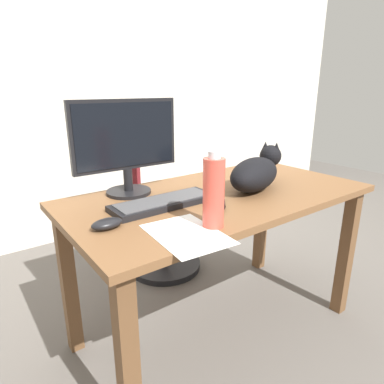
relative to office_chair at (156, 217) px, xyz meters
name	(u,v)px	position (x,y,z in m)	size (l,w,h in m)	color
ground_plane	(217,326)	(-0.06, -0.69, -0.38)	(8.00, 8.00, 0.00)	#59544F
back_wall	(87,72)	(-0.06, 0.87, 0.92)	(6.00, 0.04, 2.60)	beige
desk	(220,215)	(-0.06, -0.69, 0.25)	(1.39, 0.71, 0.73)	brown
office_chair	(156,217)	(0.00, 0.00, 0.00)	(0.51, 0.49, 0.89)	black
monitor	(126,144)	(-0.39, -0.44, 0.58)	(0.48, 0.20, 0.42)	black
keyboard	(164,202)	(-0.35, -0.68, 0.37)	(0.44, 0.15, 0.03)	black
cat	(256,172)	(0.12, -0.73, 0.44)	(0.58, 0.30, 0.20)	black
computer_mouse	(107,224)	(-0.63, -0.76, 0.37)	(0.11, 0.06, 0.04)	black
paper_sheet	(187,234)	(-0.44, -0.96, 0.36)	(0.21, 0.30, 0.00)	white
water_bottle	(214,192)	(-0.33, -0.96, 0.48)	(0.07, 0.07, 0.26)	#D84C3D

